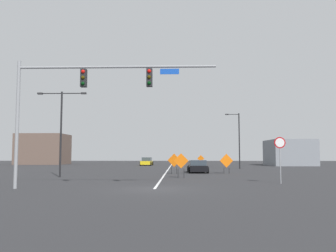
# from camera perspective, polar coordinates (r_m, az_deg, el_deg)

# --- Properties ---
(ground) EXTENTS (166.27, 166.27, 0.00)m
(ground) POSITION_cam_1_polar(r_m,az_deg,el_deg) (20.02, -2.22, -10.24)
(ground) COLOR #2D2D30
(road_centre_stripe) EXTENTS (0.16, 92.37, 0.01)m
(road_centre_stripe) POSITION_cam_1_polar(r_m,az_deg,el_deg) (66.10, 0.58, -6.30)
(road_centre_stripe) COLOR white
(road_centre_stripe) RESTS_ON ground
(traffic_signal_assembly) EXTENTS (11.60, 0.44, 7.43)m
(traffic_signal_assembly) POSITION_cam_1_polar(r_m,az_deg,el_deg) (20.96, -13.93, 5.51)
(traffic_signal_assembly) COLOR gray
(traffic_signal_assembly) RESTS_ON ground
(stop_sign) EXTENTS (0.76, 0.07, 3.11)m
(stop_sign) POSITION_cam_1_polar(r_m,az_deg,el_deg) (24.66, 17.79, -3.88)
(stop_sign) COLOR gray
(stop_sign) RESTS_ON ground
(street_lamp_near_left) EXTENTS (4.28, 0.24, 7.39)m
(street_lamp_near_left) POSITION_cam_1_polar(r_m,az_deg,el_deg) (31.60, -17.02, 0.17)
(street_lamp_near_left) COLOR black
(street_lamp_near_left) RESTS_ON ground
(street_lamp_far_right) EXTENTS (1.92, 0.24, 7.52)m
(street_lamp_far_right) POSITION_cam_1_polar(r_m,az_deg,el_deg) (48.35, 11.36, -1.89)
(street_lamp_far_right) COLOR black
(street_lamp_far_right) RESTS_ON ground
(construction_sign_median_near) EXTENTS (1.30, 0.36, 2.02)m
(construction_sign_median_near) POSITION_cam_1_polar(r_m,az_deg,el_deg) (34.91, 1.00, -5.75)
(construction_sign_median_near) COLOR orange
(construction_sign_median_near) RESTS_ON ground
(construction_sign_median_far) EXTENTS (1.24, 0.05, 2.04)m
(construction_sign_median_far) POSITION_cam_1_polar(r_m,az_deg,el_deg) (28.95, 2.14, -5.91)
(construction_sign_median_far) COLOR orange
(construction_sign_median_far) RESTS_ON ground
(construction_sign_right_shoulder) EXTENTS (1.09, 0.29, 1.82)m
(construction_sign_right_shoulder) POSITION_cam_1_polar(r_m,az_deg,el_deg) (55.02, 5.37, -5.43)
(construction_sign_right_shoulder) COLOR orange
(construction_sign_right_shoulder) RESTS_ON ground
(construction_sign_left_shoulder) EXTENTS (1.37, 0.33, 2.00)m
(construction_sign_left_shoulder) POSITION_cam_1_polar(r_m,az_deg,el_deg) (36.00, 9.50, -5.71)
(construction_sign_left_shoulder) COLOR orange
(construction_sign_left_shoulder) RESTS_ON ground
(car_yellow_passing) EXTENTS (2.08, 4.04, 1.40)m
(car_yellow_passing) POSITION_cam_1_polar(r_m,az_deg,el_deg) (61.53, -3.48, -5.82)
(car_yellow_passing) COLOR gold
(car_yellow_passing) RESTS_ON ground
(car_black_distant) EXTENTS (2.15, 4.18, 1.33)m
(car_black_distant) POSITION_cam_1_polar(r_m,az_deg,el_deg) (37.65, 4.85, -6.62)
(car_black_distant) COLOR black
(car_black_distant) RESTS_ON ground
(roadside_building_east) EXTENTS (7.07, 8.70, 4.42)m
(roadside_building_east) POSITION_cam_1_polar(r_m,az_deg,el_deg) (64.48, 19.15, -4.13)
(roadside_building_east) COLOR gray
(roadside_building_east) RESTS_ON ground
(roadside_building_west) EXTENTS (8.76, 7.44, 5.83)m
(roadside_building_west) POSITION_cam_1_polar(r_m,az_deg,el_deg) (72.29, -19.64, -3.58)
(roadside_building_west) COLOR brown
(roadside_building_west) RESTS_ON ground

